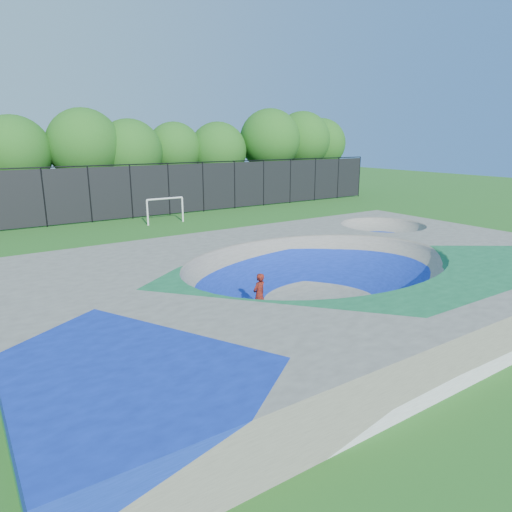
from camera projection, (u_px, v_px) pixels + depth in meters
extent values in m
plane|color=#1E5818|center=(319.00, 297.00, 17.52)|extent=(120.00, 120.00, 0.00)
cube|color=gray|center=(320.00, 278.00, 17.33)|extent=(22.00, 14.00, 1.50)
imported|color=#AE210D|center=(259.00, 295.00, 15.46)|extent=(0.63, 0.50, 1.52)
cube|color=black|center=(259.00, 315.00, 15.65)|extent=(0.81, 0.46, 0.05)
cylinder|color=silver|center=(148.00, 213.00, 31.51)|extent=(0.12, 0.12, 1.76)
cylinder|color=silver|center=(183.00, 209.00, 32.94)|extent=(0.12, 0.12, 1.76)
cylinder|color=silver|center=(165.00, 199.00, 32.00)|extent=(2.65, 0.12, 0.12)
cylinder|color=black|center=(44.00, 198.00, 30.64)|extent=(0.09, 0.09, 4.00)
cylinder|color=black|center=(90.00, 195.00, 32.26)|extent=(0.09, 0.09, 4.00)
cylinder|color=black|center=(131.00, 192.00, 33.88)|extent=(0.09, 0.09, 4.00)
cylinder|color=black|center=(169.00, 189.00, 35.50)|extent=(0.09, 0.09, 4.00)
cylinder|color=black|center=(203.00, 187.00, 37.12)|extent=(0.09, 0.09, 4.00)
cylinder|color=black|center=(235.00, 185.00, 38.74)|extent=(0.09, 0.09, 4.00)
cylinder|color=black|center=(264.00, 183.00, 40.36)|extent=(0.09, 0.09, 4.00)
cylinder|color=black|center=(290.00, 181.00, 41.98)|extent=(0.09, 0.09, 4.00)
cylinder|color=black|center=(315.00, 180.00, 43.59)|extent=(0.09, 0.09, 4.00)
cylinder|color=black|center=(338.00, 178.00, 45.21)|extent=(0.09, 0.09, 4.00)
cylinder|color=black|center=(359.00, 177.00, 46.83)|extent=(0.09, 0.09, 4.00)
cube|color=black|center=(131.00, 192.00, 33.88)|extent=(48.00, 0.03, 3.80)
cylinder|color=black|center=(129.00, 165.00, 33.38)|extent=(48.00, 0.08, 0.08)
cylinder|color=#4D3026|center=(20.00, 197.00, 35.37)|extent=(0.44, 0.44, 2.82)
sphere|color=#1C5716|center=(14.00, 152.00, 34.50)|extent=(5.48, 5.48, 5.48)
cylinder|color=#4D3026|center=(89.00, 192.00, 37.69)|extent=(0.44, 0.44, 3.10)
sphere|color=#1C5716|center=(84.00, 145.00, 36.74)|extent=(5.89, 5.89, 5.89)
cylinder|color=#4D3026|center=(132.00, 192.00, 39.63)|extent=(0.44, 0.44, 2.61)
sphere|color=#1C5716|center=(130.00, 152.00, 38.77)|extent=(5.58, 5.58, 5.58)
cylinder|color=#4D3026|center=(176.00, 186.00, 42.24)|extent=(0.44, 0.44, 3.03)
sphere|color=#1C5716|center=(174.00, 149.00, 41.39)|extent=(4.90, 4.90, 4.90)
cylinder|color=#4D3026|center=(219.00, 187.00, 43.78)|extent=(0.44, 0.44, 2.67)
sphere|color=#1C5716|center=(218.00, 151.00, 42.94)|extent=(5.37, 5.37, 5.37)
cylinder|color=#4D3026|center=(270.00, 180.00, 45.85)|extent=(0.44, 0.44, 3.47)
sphere|color=#1C5716|center=(270.00, 140.00, 44.85)|extent=(5.95, 5.95, 5.95)
cylinder|color=#4D3026|center=(301.00, 178.00, 48.57)|extent=(0.44, 0.44, 3.50)
sphere|color=#1C5716|center=(302.00, 140.00, 47.58)|extent=(5.80, 5.80, 5.80)
cylinder|color=#4D3026|center=(320.00, 177.00, 51.08)|extent=(0.44, 0.44, 3.26)
sphere|color=#1C5716|center=(321.00, 143.00, 50.16)|extent=(5.39, 5.39, 5.39)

